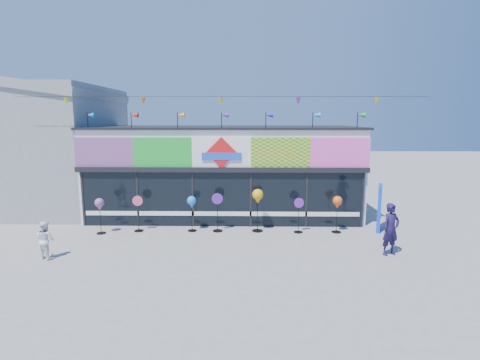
{
  "coord_description": "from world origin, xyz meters",
  "views": [
    {
      "loc": [
        1.04,
        -11.73,
        4.47
      ],
      "look_at": [
        0.78,
        2.0,
        2.2
      ],
      "focal_mm": 28.0,
      "sensor_mm": 36.0,
      "label": 1
    }
  ],
  "objects_px": {
    "blue_sign": "(379,208)",
    "spinner_1": "(138,213)",
    "spinner_2": "(192,203)",
    "spinner_3": "(217,211)",
    "spinner_5": "(299,214)",
    "child": "(45,240)",
    "spinner_4": "(258,198)",
    "adult_man": "(391,229)",
    "spinner_0": "(100,205)",
    "spinner_6": "(337,203)"
  },
  "relations": [
    {
      "from": "spinner_0",
      "to": "spinner_2",
      "type": "relative_size",
      "value": 0.99
    },
    {
      "from": "spinner_3",
      "to": "spinner_4",
      "type": "height_order",
      "value": "spinner_4"
    },
    {
      "from": "spinner_2",
      "to": "child",
      "type": "bearing_deg",
      "value": -144.58
    },
    {
      "from": "spinner_4",
      "to": "child",
      "type": "distance_m",
      "value": 7.58
    },
    {
      "from": "spinner_0",
      "to": "spinner_6",
      "type": "relative_size",
      "value": 0.96
    },
    {
      "from": "spinner_6",
      "to": "adult_man",
      "type": "bearing_deg",
      "value": -64.04
    },
    {
      "from": "spinner_4",
      "to": "child",
      "type": "xyz_separation_m",
      "value": [
        -6.9,
        -3.06,
        -0.76
      ]
    },
    {
      "from": "spinner_1",
      "to": "spinner_5",
      "type": "xyz_separation_m",
      "value": [
        6.38,
        -0.06,
        -0.03
      ]
    },
    {
      "from": "spinner_1",
      "to": "spinner_6",
      "type": "height_order",
      "value": "spinner_6"
    },
    {
      "from": "spinner_1",
      "to": "spinner_3",
      "type": "distance_m",
      "value": 3.16
    },
    {
      "from": "spinner_0",
      "to": "spinner_6",
      "type": "bearing_deg",
      "value": 2.01
    },
    {
      "from": "spinner_3",
      "to": "spinner_2",
      "type": "bearing_deg",
      "value": 179.31
    },
    {
      "from": "spinner_3",
      "to": "spinner_4",
      "type": "bearing_deg",
      "value": 1.17
    },
    {
      "from": "blue_sign",
      "to": "adult_man",
      "type": "bearing_deg",
      "value": -82.28
    },
    {
      "from": "spinner_3",
      "to": "spinner_5",
      "type": "bearing_deg",
      "value": -1.87
    },
    {
      "from": "spinner_5",
      "to": "child",
      "type": "height_order",
      "value": "spinner_5"
    },
    {
      "from": "spinner_5",
      "to": "spinner_4",
      "type": "bearing_deg",
      "value": 175.12
    },
    {
      "from": "spinner_2",
      "to": "spinner_3",
      "type": "distance_m",
      "value": 1.07
    },
    {
      "from": "blue_sign",
      "to": "spinner_2",
      "type": "distance_m",
      "value": 7.5
    },
    {
      "from": "spinner_1",
      "to": "spinner_5",
      "type": "relative_size",
      "value": 1.04
    },
    {
      "from": "spinner_5",
      "to": "spinner_1",
      "type": "bearing_deg",
      "value": 179.47
    },
    {
      "from": "blue_sign",
      "to": "spinner_4",
      "type": "bearing_deg",
      "value": -158.0
    },
    {
      "from": "spinner_1",
      "to": "adult_man",
      "type": "height_order",
      "value": "adult_man"
    },
    {
      "from": "spinner_3",
      "to": "spinner_6",
      "type": "distance_m",
      "value": 4.74
    },
    {
      "from": "spinner_4",
      "to": "spinner_6",
      "type": "bearing_deg",
      "value": -1.86
    },
    {
      "from": "spinner_0",
      "to": "spinner_2",
      "type": "bearing_deg",
      "value": 6.58
    },
    {
      "from": "child",
      "to": "spinner_2",
      "type": "bearing_deg",
      "value": -120.2
    },
    {
      "from": "spinner_3",
      "to": "adult_man",
      "type": "height_order",
      "value": "adult_man"
    },
    {
      "from": "spinner_4",
      "to": "adult_man",
      "type": "height_order",
      "value": "adult_man"
    },
    {
      "from": "blue_sign",
      "to": "spinner_6",
      "type": "distance_m",
      "value": 1.8
    },
    {
      "from": "spinner_4",
      "to": "child",
      "type": "bearing_deg",
      "value": -156.07
    },
    {
      "from": "child",
      "to": "adult_man",
      "type": "bearing_deg",
      "value": -152.91
    },
    {
      "from": "spinner_2",
      "to": "spinner_6",
      "type": "xyz_separation_m",
      "value": [
        5.75,
        -0.08,
        0.03
      ]
    },
    {
      "from": "spinner_0",
      "to": "spinner_1",
      "type": "height_order",
      "value": "spinner_1"
    },
    {
      "from": "spinner_6",
      "to": "child",
      "type": "height_order",
      "value": "spinner_6"
    },
    {
      "from": "blue_sign",
      "to": "spinner_3",
      "type": "distance_m",
      "value": 6.48
    },
    {
      "from": "spinner_3",
      "to": "spinner_6",
      "type": "height_order",
      "value": "spinner_3"
    },
    {
      "from": "spinner_1",
      "to": "spinner_3",
      "type": "relative_size",
      "value": 0.94
    },
    {
      "from": "spinner_3",
      "to": "spinner_4",
      "type": "distance_m",
      "value": 1.69
    },
    {
      "from": "spinner_3",
      "to": "spinner_4",
      "type": "relative_size",
      "value": 0.9
    },
    {
      "from": "spinner_1",
      "to": "spinner_2",
      "type": "height_order",
      "value": "spinner_1"
    },
    {
      "from": "blue_sign",
      "to": "spinner_0",
      "type": "height_order",
      "value": "blue_sign"
    },
    {
      "from": "blue_sign",
      "to": "child",
      "type": "relative_size",
      "value": 1.5
    },
    {
      "from": "spinner_3",
      "to": "spinner_6",
      "type": "relative_size",
      "value": 1.05
    },
    {
      "from": "spinner_0",
      "to": "spinner_1",
      "type": "xyz_separation_m",
      "value": [
        1.39,
        0.35,
        -0.37
      ]
    },
    {
      "from": "spinner_4",
      "to": "spinner_5",
      "type": "height_order",
      "value": "spinner_4"
    },
    {
      "from": "spinner_3",
      "to": "adult_man",
      "type": "xyz_separation_m",
      "value": [
        5.9,
        -2.5,
        0.05
      ]
    },
    {
      "from": "spinner_6",
      "to": "spinner_0",
      "type": "bearing_deg",
      "value": -177.99
    },
    {
      "from": "spinner_1",
      "to": "spinner_6",
      "type": "relative_size",
      "value": 0.98
    },
    {
      "from": "blue_sign",
      "to": "spinner_1",
      "type": "xyz_separation_m",
      "value": [
        -9.64,
        -0.3,
        -0.17
      ]
    }
  ]
}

